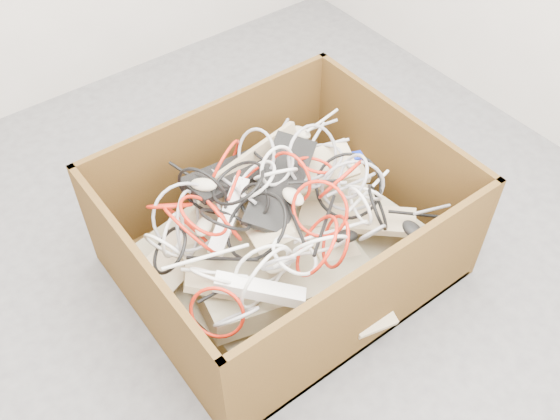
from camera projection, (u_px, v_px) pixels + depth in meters
ground at (265, 259)px, 2.47m from camera, size 3.00×3.00×0.00m
cardboard_box at (280, 245)px, 2.34m from camera, size 1.13×0.95×0.51m
keyboard_pile at (281, 210)px, 2.27m from camera, size 1.07×0.85×0.35m
mice_scatter at (291, 208)px, 2.17m from camera, size 0.66×0.76×0.20m
power_strip_left at (229, 215)px, 2.14m from camera, size 0.27×0.22×0.12m
power_strip_right at (260, 290)px, 1.97m from camera, size 0.25×0.24×0.10m
vga_plug at (357, 156)px, 2.36m from camera, size 0.06×0.05×0.03m
cable_tangle at (269, 210)px, 2.11m from camera, size 1.03×0.75×0.40m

